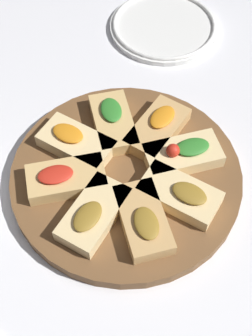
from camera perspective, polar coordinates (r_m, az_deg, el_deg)
ground_plane at (r=0.75m, az=0.00°, el=-1.44°), size 3.00×3.00×0.00m
serving_board at (r=0.75m, az=0.00°, el=-0.99°), size 0.37×0.37×0.02m
focaccia_slice_0 at (r=0.70m, az=6.63°, el=-3.22°), size 0.12×0.13×0.03m
focaccia_slice_1 at (r=0.74m, az=6.96°, el=1.69°), size 0.12×0.07×0.04m
focaccia_slice_2 at (r=0.77m, az=3.88°, el=4.88°), size 0.13×0.12×0.03m
focaccia_slice_3 at (r=0.78m, az=-1.58°, el=5.65°), size 0.08×0.13×0.03m
focaccia_slice_4 at (r=0.76m, az=-6.13°, el=3.12°), size 0.12×0.13×0.03m
focaccia_slice_5 at (r=0.72m, az=-7.38°, el=-1.25°), size 0.13×0.08×0.03m
focaccia_slice_6 at (r=0.68m, az=-3.99°, el=-5.61°), size 0.13×0.12×0.03m
focaccia_slice_7 at (r=0.68m, az=2.13°, el=-6.32°), size 0.07×0.12×0.03m
plate_right at (r=1.00m, az=4.66°, el=16.88°), size 0.22×0.22×0.02m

